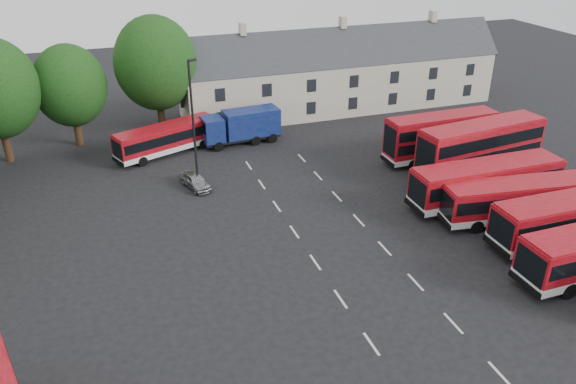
% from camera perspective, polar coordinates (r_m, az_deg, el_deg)
% --- Properties ---
extents(ground, '(140.00, 140.00, 0.00)m').
position_cam_1_polar(ground, '(34.96, 4.01, -8.88)').
color(ground, black).
rests_on(ground, ground).
extents(lane_markings, '(5.15, 33.80, 0.01)m').
position_cam_1_polar(lane_markings, '(37.33, 6.38, -6.40)').
color(lane_markings, beige).
rests_on(lane_markings, ground).
extents(terrace_houses, '(35.70, 7.13, 10.06)m').
position_cam_1_polar(terrace_houses, '(63.63, 5.36, 11.83)').
color(terrace_houses, beige).
rests_on(terrace_houses, ground).
extents(bus_row_c, '(11.79, 2.83, 3.33)m').
position_cam_1_polar(bus_row_c, '(42.23, 27.06, -2.11)').
color(bus_row_c, silver).
rests_on(bus_row_c, ground).
extents(bus_row_d, '(11.16, 3.95, 3.09)m').
position_cam_1_polar(bus_row_d, '(43.36, 22.20, -0.54)').
color(bus_row_d, silver).
rests_on(bus_row_d, ground).
extents(bus_row_e, '(11.96, 2.86, 3.38)m').
position_cam_1_polar(bus_row_e, '(44.92, 19.52, 1.16)').
color(bus_row_e, silver).
rests_on(bus_row_e, ground).
extents(bus_dd_south, '(11.67, 3.91, 4.69)m').
position_cam_1_polar(bus_dd_south, '(49.37, 18.96, 4.41)').
color(bus_dd_south, silver).
rests_on(bus_dd_south, ground).
extents(bus_dd_north, '(10.34, 2.54, 4.23)m').
position_cam_1_polar(bus_dd_north, '(51.75, 15.28, 5.65)').
color(bus_dd_north, silver).
rests_on(bus_dd_north, ground).
extents(bus_north, '(9.89, 5.61, 2.76)m').
position_cam_1_polar(bus_north, '(52.65, -12.20, 5.50)').
color(bus_north, silver).
rests_on(bus_north, ground).
extents(box_truck, '(7.54, 2.83, 3.23)m').
position_cam_1_polar(box_truck, '(54.03, -4.70, 6.78)').
color(box_truck, black).
rests_on(box_truck, ground).
extents(silver_car, '(2.40, 3.84, 1.22)m').
position_cam_1_polar(silver_car, '(46.07, -9.39, 1.13)').
color(silver_car, '#989A9F').
rests_on(silver_car, ground).
extents(lamppost, '(0.72, 0.45, 10.42)m').
position_cam_1_polar(lamppost, '(44.36, -9.59, 7.03)').
color(lamppost, black).
rests_on(lamppost, ground).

